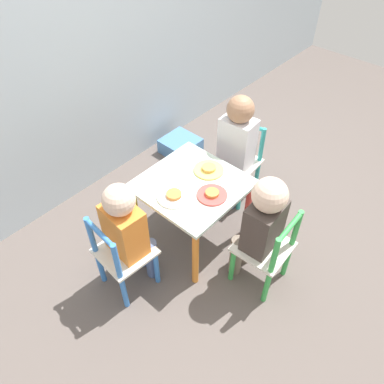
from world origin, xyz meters
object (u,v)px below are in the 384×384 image
at_px(child_front, 261,222).
at_px(plate_left, 174,196).
at_px(plate_right, 209,169).
at_px(kids_table, 192,193).
at_px(chair_teal, 238,163).
at_px(child_right, 236,143).
at_px(chair_green, 267,251).
at_px(plate_front, 212,194).
at_px(storage_bin, 181,146).
at_px(chair_blue, 122,256).
at_px(child_left, 128,228).

relative_size(child_front, plate_left, 4.02).
bearing_deg(plate_right, kids_table, 180.00).
xyz_separation_m(chair_teal, child_right, (-0.06, -0.00, 0.19)).
relative_size(chair_green, plate_front, 3.25).
height_order(chair_teal, storage_bin, chair_teal).
xyz_separation_m(chair_blue, plate_left, (0.35, -0.04, 0.19)).
relative_size(kids_table, plate_front, 3.31).
distance_m(child_right, plate_left, 0.57).
bearing_deg(plate_right, child_right, 6.62).
relative_size(child_right, plate_right, 4.48).
bearing_deg(child_right, child_left, -94.46).
relative_size(child_left, storage_bin, 2.78).
bearing_deg(child_right, chair_teal, 90.00).
bearing_deg(chair_blue, child_right, -85.82).
bearing_deg(kids_table, child_front, -86.99).
distance_m(plate_front, storage_bin, 1.02).
xyz_separation_m(plate_left, storage_bin, (0.70, 0.62, -0.39)).
height_order(kids_table, child_left, child_left).
bearing_deg(storage_bin, plate_left, -138.45).
distance_m(chair_green, plate_right, 0.54).
relative_size(chair_teal, plate_left, 2.91).
bearing_deg(child_left, storage_bin, -54.89).
relative_size(kids_table, chair_green, 1.02).
bearing_deg(child_left, plate_left, -92.14).
xyz_separation_m(child_right, storage_bin, (0.13, 0.58, -0.39)).
distance_m(kids_table, child_left, 0.43).
distance_m(kids_table, chair_teal, 0.50).
relative_size(plate_right, storage_bin, 0.66).
relative_size(plate_left, storage_bin, 0.70).
bearing_deg(plate_left, plate_right, -0.00).
bearing_deg(chair_teal, child_right, -90.00).
xyz_separation_m(plate_right, plate_left, (-0.28, 0.00, 0.00)).
bearing_deg(child_right, plate_right, -87.86).
xyz_separation_m(child_left, storage_bin, (0.98, 0.58, -0.36)).
height_order(chair_green, chair_blue, same).
xyz_separation_m(chair_blue, storage_bin, (1.05, 0.58, -0.20)).
relative_size(kids_table, child_front, 0.74).
height_order(child_left, storage_bin, child_left).
relative_size(chair_blue, plate_right, 3.07).
relative_size(child_right, child_left, 1.07).
bearing_deg(chair_teal, plate_right, -88.23).
height_order(plate_front, plate_right, same).
bearing_deg(plate_right, plate_front, -135.00).
height_order(chair_green, child_right, child_right).
bearing_deg(plate_right, chair_green, -103.04).
bearing_deg(storage_bin, kids_table, -132.05).
relative_size(child_front, storage_bin, 2.82).
bearing_deg(child_left, plate_right, -88.91).
relative_size(chair_blue, plate_left, 2.91).
xyz_separation_m(chair_teal, storage_bin, (0.07, 0.58, -0.20)).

